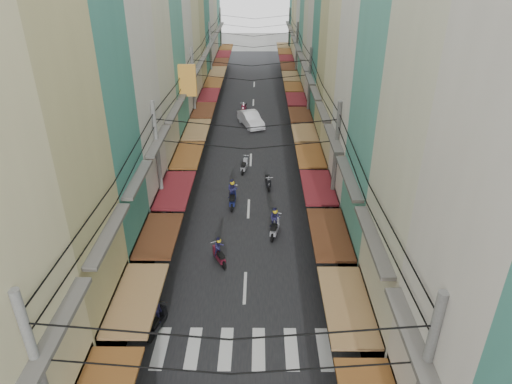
# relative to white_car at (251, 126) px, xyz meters

# --- Properties ---
(ground) EXTENTS (160.00, 160.00, 0.00)m
(ground) POSITION_rel_white_car_xyz_m (0.15, -22.24, 0.00)
(ground) COLOR #60615C
(ground) RESTS_ON ground
(road) EXTENTS (10.00, 80.00, 0.02)m
(road) POSITION_rel_white_car_xyz_m (0.15, -2.24, 0.01)
(road) COLOR black
(road) RESTS_ON ground
(sidewalk_left) EXTENTS (3.00, 80.00, 0.06)m
(sidewalk_left) POSITION_rel_white_car_xyz_m (-6.35, -2.24, 0.03)
(sidewalk_left) COLOR gray
(sidewalk_left) RESTS_ON ground
(sidewalk_right) EXTENTS (3.00, 80.00, 0.06)m
(sidewalk_right) POSITION_rel_white_car_xyz_m (6.65, -2.24, 0.03)
(sidewalk_right) COLOR gray
(sidewalk_right) RESTS_ON ground
(crosswalk) EXTENTS (7.55, 2.40, 0.01)m
(crosswalk) POSITION_rel_white_car_xyz_m (0.15, -28.24, 0.03)
(crosswalk) COLOR silver
(crosswalk) RESTS_ON ground
(building_row_left) EXTENTS (7.80, 67.67, 23.70)m
(building_row_left) POSITION_rel_white_car_xyz_m (-7.77, -5.68, 9.78)
(building_row_left) COLOR silver
(building_row_left) RESTS_ON ground
(building_row_right) EXTENTS (7.80, 68.98, 22.59)m
(building_row_right) POSITION_rel_white_car_xyz_m (8.06, -5.79, 9.41)
(building_row_right) COLOR #3A8171
(building_row_right) RESTS_ON ground
(utility_poles) EXTENTS (10.20, 66.13, 8.20)m
(utility_poles) POSITION_rel_white_car_xyz_m (0.15, -7.23, 6.59)
(utility_poles) COLOR slate
(utility_poles) RESTS_ON ground
(white_car) EXTENTS (5.29, 3.53, 1.74)m
(white_car) POSITION_rel_white_car_xyz_m (0.00, 0.00, 0.00)
(white_car) COLOR white
(white_car) RESTS_ON ground
(bicycle) EXTENTS (1.47, 0.56, 1.00)m
(bicycle) POSITION_rel_white_car_xyz_m (6.72, -24.21, 0.00)
(bicycle) COLOR black
(bicycle) RESTS_ON ground
(moving_scooters) EXTENTS (5.97, 33.35, 1.95)m
(moving_scooters) POSITION_rel_white_car_xyz_m (-0.67, -16.65, 0.54)
(moving_scooters) COLOR black
(moving_scooters) RESTS_ON ground
(parked_scooters) EXTENTS (12.98, 12.20, 0.97)m
(parked_scooters) POSITION_rel_white_car_xyz_m (4.67, -25.66, 0.47)
(parked_scooters) COLOR black
(parked_scooters) RESTS_ON ground
(pedestrians) EXTENTS (11.81, 20.73, 2.20)m
(pedestrians) POSITION_rel_white_car_xyz_m (-3.66, -21.63, 1.05)
(pedestrians) COLOR #271E29
(pedestrians) RESTS_ON ground
(market_umbrella) EXTENTS (2.49, 2.49, 2.63)m
(market_umbrella) POSITION_rel_white_car_xyz_m (6.19, -25.98, 2.32)
(market_umbrella) COLOR #B2B2B7
(market_umbrella) RESTS_ON ground
(traffic_sign) EXTENTS (0.10, 0.59, 2.71)m
(traffic_sign) POSITION_rel_white_car_xyz_m (6.05, -25.78, 1.95)
(traffic_sign) COLOR slate
(traffic_sign) RESTS_ON ground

